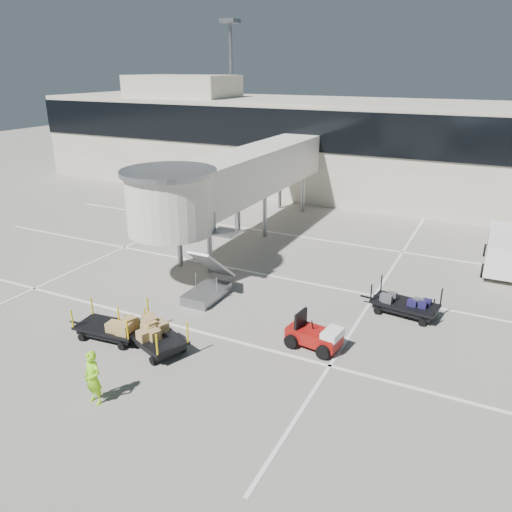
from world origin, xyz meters
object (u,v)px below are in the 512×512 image
object	(u,v)px
suitcase_cart	(406,305)
minivan	(508,248)
baggage_tug	(315,336)
box_cart_far	(111,326)
ground_worker	(93,378)
belt_loader	(201,184)
box_cart_near	(153,334)

from	to	relation	value
suitcase_cart	minivan	size ratio (longest dim) A/B	0.68
baggage_tug	suitcase_cart	bearing A→B (deg)	66.49
box_cart_far	minivan	world-z (taller)	minivan
ground_worker	baggage_tug	bearing A→B (deg)	57.40
baggage_tug	ground_worker	distance (m)	8.68
baggage_tug	box_cart_far	xyz separation A→B (m)	(-7.98, -3.08, -0.01)
suitcase_cart	minivan	xyz separation A→B (m)	(3.93, 8.34, 0.72)
belt_loader	baggage_tug	bearing A→B (deg)	-67.18
box_cart_near	box_cart_far	bearing A→B (deg)	-154.88
ground_worker	suitcase_cart	bearing A→B (deg)	60.43
box_cart_near	minivan	distance (m)	20.27
baggage_tug	suitcase_cart	distance (m)	5.35
baggage_tug	box_cart_near	xyz separation A→B (m)	(-5.90, -2.94, 0.07)
suitcase_cart	belt_loader	size ratio (longest dim) A/B	0.88
box_cart_far	belt_loader	world-z (taller)	belt_loader
suitcase_cart	box_cart_far	size ratio (longest dim) A/B	1.04
box_cart_far	minivan	distance (m)	21.73
box_cart_near	minivan	world-z (taller)	minivan
suitcase_cart	belt_loader	distance (m)	26.97
box_cart_near	ground_worker	bearing A→B (deg)	-62.28
baggage_tug	belt_loader	xyz separation A→B (m)	(-18.71, 20.88, 0.20)
box_cart_far	ground_worker	bearing A→B (deg)	-60.78
baggage_tug	box_cart_near	distance (m)	6.59
box_cart_far	belt_loader	xyz separation A→B (m)	(-10.74, 23.96, 0.21)
box_cart_near	box_cart_far	xyz separation A→B (m)	(-2.08, -0.14, -0.08)
belt_loader	minivan	bearing A→B (deg)	-36.43
box_cart_far	baggage_tug	bearing A→B (deg)	15.78
minivan	belt_loader	xyz separation A→B (m)	(-25.42, 7.96, -0.49)
baggage_tug	box_cart_near	bearing A→B (deg)	-145.84
suitcase_cart	belt_loader	bearing A→B (deg)	149.80
box_cart_near	minivan	xyz separation A→B (m)	(12.60, 15.86, 0.62)
suitcase_cart	ground_worker	size ratio (longest dim) A/B	1.88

